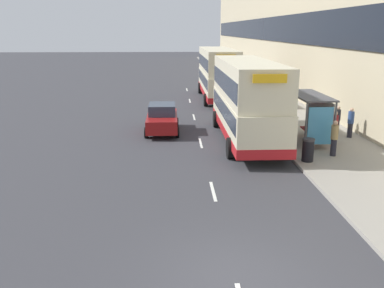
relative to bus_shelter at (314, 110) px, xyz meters
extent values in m
plane|color=#38383D|center=(-5.77, -12.13, -1.88)|extent=(220.00, 220.00, 0.00)
cube|color=gray|center=(0.73, 26.37, -1.81)|extent=(5.00, 93.00, 0.14)
cube|color=#C6B793|center=(4.73, 26.37, 4.73)|extent=(3.00, 93.00, 13.22)
cube|color=black|center=(3.19, 26.37, 4.07)|extent=(0.12, 89.28, 2.38)
cube|color=silver|center=(-5.77, -6.41, -1.87)|extent=(0.12, 2.00, 0.01)
cube|color=silver|center=(-5.77, 0.62, -1.87)|extent=(0.12, 2.00, 0.01)
cube|color=silver|center=(-5.77, 7.66, -1.87)|extent=(0.12, 2.00, 0.01)
cube|color=silver|center=(-5.77, 14.70, -1.87)|extent=(0.12, 2.00, 0.01)
cube|color=silver|center=(-5.77, 21.73, -1.87)|extent=(0.12, 2.00, 0.01)
cube|color=#4C4C51|center=(-0.17, 0.35, 0.70)|extent=(1.60, 4.20, 0.08)
cylinder|color=#4C4C51|center=(-0.87, -1.65, -0.54)|extent=(0.10, 0.10, 2.40)
cylinder|color=#4C4C51|center=(-0.87, 2.35, -0.54)|extent=(0.10, 0.10, 2.40)
cylinder|color=#4C4C51|center=(0.53, -1.65, -0.54)|extent=(0.10, 0.10, 2.40)
cylinder|color=#4C4C51|center=(0.53, 2.35, -0.54)|extent=(0.10, 0.10, 2.40)
cube|color=#99A8B2|center=(0.50, 0.35, -0.42)|extent=(0.04, 3.68, 1.92)
cube|color=#3F8CBF|center=(-0.17, -1.59, -0.49)|extent=(1.19, 0.10, 1.82)
cube|color=maroon|center=(0.07, 0.35, -1.29)|extent=(0.36, 2.80, 0.08)
cube|color=beige|center=(-3.30, 1.02, -0.45)|extent=(2.55, 10.35, 1.85)
cube|color=beige|center=(-3.30, 1.02, 1.45)|extent=(2.50, 10.04, 1.95)
cube|color=#B2191E|center=(-3.30, 1.02, -1.15)|extent=(2.58, 10.40, 0.45)
cube|color=#2D3847|center=(-3.30, 1.02, -0.08)|extent=(2.58, 9.73, 0.81)
cube|color=#2D3847|center=(-3.30, 1.02, 1.35)|extent=(2.55, 9.73, 0.94)
cube|color=yellow|center=(-3.30, -4.14, 2.07)|extent=(1.40, 0.08, 0.36)
cylinder|color=black|center=(-4.57, 4.53, -1.38)|extent=(0.30, 1.00, 1.00)
cylinder|color=black|center=(-2.02, 4.53, -1.38)|extent=(0.30, 1.00, 1.00)
cylinder|color=black|center=(-4.57, -2.19, -1.38)|extent=(0.30, 1.00, 1.00)
cylinder|color=black|center=(-2.02, -2.19, -1.38)|extent=(0.30, 1.00, 1.00)
cube|color=beige|center=(-3.34, 15.43, -0.45)|extent=(2.55, 11.01, 1.85)
cube|color=beige|center=(-3.34, 15.43, 1.45)|extent=(2.50, 10.68, 1.95)
cube|color=#B2191E|center=(-3.34, 15.43, -1.15)|extent=(2.58, 11.07, 0.45)
cube|color=#2D3847|center=(-3.34, 15.43, -0.08)|extent=(2.58, 10.35, 0.81)
cube|color=#2D3847|center=(-3.34, 15.43, 1.35)|extent=(2.55, 10.35, 0.94)
cube|color=yellow|center=(-3.34, 9.94, 2.07)|extent=(1.40, 0.08, 0.36)
cylinder|color=black|center=(-4.61, 19.17, -1.38)|extent=(0.30, 1.00, 1.00)
cylinder|color=black|center=(-2.06, 19.17, -1.38)|extent=(0.30, 1.00, 1.00)
cylinder|color=black|center=(-4.61, 12.02, -1.38)|extent=(0.30, 1.00, 1.00)
cylinder|color=black|center=(-2.06, 12.02, -1.38)|extent=(0.30, 1.00, 1.00)
cube|color=maroon|center=(-7.87, 3.24, -1.20)|extent=(1.74, 4.19, 0.75)
cube|color=#2D3847|center=(-7.87, 3.44, -0.53)|extent=(1.53, 2.01, 0.61)
cylinder|color=black|center=(-7.00, 1.94, -1.58)|extent=(0.20, 0.60, 0.60)
cylinder|color=black|center=(-8.74, 1.94, -1.58)|extent=(0.20, 0.60, 0.60)
cylinder|color=black|center=(-7.00, 4.53, -1.58)|extent=(0.20, 0.60, 0.60)
cylinder|color=black|center=(-8.74, 4.53, -1.58)|extent=(0.20, 0.60, 0.60)
cylinder|color=#23232D|center=(2.08, 1.95, -1.36)|extent=(0.26, 0.26, 0.75)
cylinder|color=#26262D|center=(2.08, 1.95, -0.68)|extent=(0.31, 0.31, 0.62)
sphere|color=tan|center=(2.08, 1.95, -0.26)|extent=(0.20, 0.20, 0.20)
cylinder|color=#23232D|center=(2.44, 0.98, -1.34)|extent=(0.27, 0.27, 0.78)
cylinder|color=navy|center=(2.44, 0.98, -0.63)|extent=(0.33, 0.33, 0.65)
sphere|color=tan|center=(2.44, 0.98, -0.19)|extent=(0.21, 0.21, 0.21)
cylinder|color=#23232D|center=(0.25, -2.44, -1.34)|extent=(0.27, 0.27, 0.80)
cylinder|color=#997F51|center=(0.25, -2.44, -0.60)|extent=(0.33, 0.33, 0.67)
sphere|color=tan|center=(0.25, -2.44, -0.16)|extent=(0.22, 0.22, 0.22)
cylinder|color=#23232D|center=(1.04, -0.31, -1.33)|extent=(0.28, 0.28, 0.82)
cylinder|color=maroon|center=(1.04, -0.31, -0.57)|extent=(0.34, 0.34, 0.68)
sphere|color=tan|center=(1.04, -0.31, -0.12)|extent=(0.22, 0.22, 0.22)
cylinder|color=black|center=(-1.22, -3.25, -1.26)|extent=(0.52, 0.52, 0.95)
cylinder|color=#2D2D33|center=(-1.22, -3.25, -0.74)|extent=(0.55, 0.55, 0.10)
camera|label=1|loc=(-7.26, -21.37, 3.99)|focal=40.00mm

